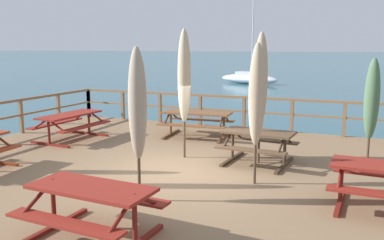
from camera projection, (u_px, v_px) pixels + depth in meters
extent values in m
plane|color=#2D5B6B|center=(178.00, 201.00, 9.28)|extent=(600.00, 600.00, 0.00)
cube|color=#846647|center=(178.00, 186.00, 9.21)|extent=(12.82, 10.58, 0.72)
cube|color=brown|center=(244.00, 97.00, 13.62)|extent=(12.52, 0.09, 0.08)
cube|color=brown|center=(244.00, 112.00, 13.70)|extent=(12.52, 0.07, 0.06)
cube|color=brown|center=(89.00, 103.00, 16.14)|extent=(0.10, 0.10, 1.05)
cube|color=brown|center=(123.00, 105.00, 15.54)|extent=(0.10, 0.10, 1.05)
cube|color=brown|center=(160.00, 108.00, 14.93)|extent=(0.10, 0.10, 1.05)
cube|color=brown|center=(200.00, 110.00, 14.32)|extent=(0.10, 0.10, 1.05)
cube|color=brown|center=(244.00, 113.00, 13.71)|extent=(0.10, 0.10, 1.05)
cube|color=brown|center=(292.00, 116.00, 13.10)|extent=(0.10, 0.10, 1.05)
cube|color=brown|center=(344.00, 120.00, 12.49)|extent=(0.10, 0.10, 1.05)
cube|color=brown|center=(21.00, 117.00, 13.04)|extent=(0.10, 0.10, 1.05)
cube|color=brown|center=(58.00, 109.00, 14.59)|extent=(0.10, 0.10, 1.05)
cube|color=brown|center=(89.00, 103.00, 16.14)|extent=(0.10, 0.10, 1.05)
cube|color=maroon|center=(91.00, 188.00, 5.80)|extent=(1.83, 0.83, 0.05)
cube|color=maroon|center=(64.00, 223.00, 5.35)|extent=(1.81, 0.35, 0.04)
cube|color=maroon|center=(115.00, 196.00, 6.35)|extent=(1.81, 0.35, 0.04)
cube|color=maroon|center=(55.00, 226.00, 6.23)|extent=(0.14, 1.40, 0.06)
cylinder|color=maroon|center=(53.00, 205.00, 6.17)|extent=(0.07, 0.07, 0.74)
cylinder|color=maroon|center=(38.00, 197.00, 5.88)|extent=(0.08, 0.63, 0.37)
cylinder|color=maroon|center=(66.00, 185.00, 6.38)|extent=(0.08, 0.63, 0.37)
cylinder|color=maroon|center=(135.00, 222.00, 5.56)|extent=(0.07, 0.07, 0.74)
cylinder|color=maroon|center=(122.00, 214.00, 5.27)|extent=(0.08, 0.63, 0.37)
cylinder|color=maroon|center=(146.00, 200.00, 5.77)|extent=(0.08, 0.63, 0.37)
cube|color=brown|center=(197.00, 113.00, 12.42)|extent=(2.10, 0.94, 0.05)
cube|color=brown|center=(191.00, 126.00, 11.95)|extent=(2.06, 0.47, 0.04)
cube|color=brown|center=(202.00, 120.00, 13.00)|extent=(2.06, 0.47, 0.04)
cube|color=brown|center=(171.00, 134.00, 12.80)|extent=(0.21, 1.40, 0.06)
cylinder|color=brown|center=(171.00, 123.00, 12.75)|extent=(0.07, 0.07, 0.74)
cylinder|color=brown|center=(167.00, 118.00, 12.44)|extent=(0.11, 0.63, 0.37)
cylinder|color=brown|center=(174.00, 115.00, 12.97)|extent=(0.11, 0.63, 0.37)
cube|color=brown|center=(224.00, 138.00, 12.29)|extent=(0.21, 1.40, 0.06)
cylinder|color=brown|center=(224.00, 126.00, 12.23)|extent=(0.07, 0.07, 0.74)
cylinder|color=brown|center=(222.00, 121.00, 11.93)|extent=(0.11, 0.63, 0.37)
cylinder|color=brown|center=(226.00, 118.00, 12.46)|extent=(0.11, 0.63, 0.37)
cube|color=brown|center=(258.00, 132.00, 9.58)|extent=(1.67, 0.87, 0.05)
cube|color=brown|center=(250.00, 150.00, 9.14)|extent=(1.64, 0.39, 0.04)
cube|color=brown|center=(265.00, 140.00, 10.13)|extent=(1.64, 0.39, 0.04)
cube|color=#432F1F|center=(232.00, 159.00, 9.99)|extent=(0.17, 1.40, 0.06)
cylinder|color=#432F1F|center=(233.00, 145.00, 9.93)|extent=(0.07, 0.07, 0.74)
cylinder|color=#432F1F|center=(228.00, 138.00, 9.65)|extent=(0.10, 0.63, 0.37)
cylinder|color=#432F1F|center=(237.00, 134.00, 10.14)|extent=(0.10, 0.63, 0.37)
cube|color=#432F1F|center=(284.00, 165.00, 9.42)|extent=(0.17, 1.40, 0.06)
cylinder|color=#432F1F|center=(285.00, 151.00, 9.36)|extent=(0.07, 0.07, 0.74)
cylinder|color=#432F1F|center=(282.00, 144.00, 9.08)|extent=(0.10, 0.63, 0.37)
cylinder|color=#432F1F|center=(288.00, 139.00, 9.57)|extent=(0.10, 0.63, 0.37)
cube|color=maroon|center=(69.00, 115.00, 12.06)|extent=(0.87, 2.06, 0.05)
cube|color=maroon|center=(85.00, 126.00, 11.86)|extent=(0.39, 2.03, 0.04)
cube|color=maroon|center=(56.00, 123.00, 12.35)|extent=(0.39, 2.03, 0.04)
cube|color=maroon|center=(50.00, 144.00, 11.45)|extent=(1.40, 0.15, 0.06)
cylinder|color=maroon|center=(49.00, 132.00, 11.39)|extent=(0.07, 0.07, 0.74)
cylinder|color=maroon|center=(56.00, 125.00, 11.23)|extent=(0.63, 0.09, 0.37)
cylinder|color=maroon|center=(41.00, 124.00, 11.47)|extent=(0.63, 0.09, 0.37)
cube|color=maroon|center=(89.00, 133.00, 12.91)|extent=(1.40, 0.15, 0.06)
cylinder|color=maroon|center=(89.00, 123.00, 12.85)|extent=(0.07, 0.07, 0.74)
cylinder|color=maroon|center=(96.00, 116.00, 12.69)|extent=(0.63, 0.09, 0.37)
cylinder|color=maroon|center=(82.00, 115.00, 12.94)|extent=(0.63, 0.09, 0.37)
cube|color=maroon|center=(383.00, 166.00, 6.85)|extent=(1.65, 0.79, 0.05)
cube|color=maroon|center=(382.00, 194.00, 6.40)|extent=(1.64, 0.31, 0.04)
cube|color=maroon|center=(382.00, 174.00, 7.40)|extent=(1.64, 0.31, 0.04)
cube|color=maroon|center=(340.00, 201.00, 7.23)|extent=(0.11, 1.40, 0.06)
cylinder|color=maroon|center=(341.00, 183.00, 7.17)|extent=(0.07, 0.07, 0.74)
cylinder|color=maroon|center=(340.00, 175.00, 6.88)|extent=(0.07, 0.63, 0.37)
cylinder|color=maroon|center=(343.00, 166.00, 7.38)|extent=(0.07, 0.63, 0.37)
cylinder|color=maroon|center=(1.00, 140.00, 9.51)|extent=(0.63, 0.09, 0.37)
cylinder|color=#4C3828|center=(184.00, 98.00, 9.98)|extent=(0.06, 0.06, 2.95)
ellipsoid|color=#CCB793|center=(184.00, 76.00, 9.89)|extent=(0.32, 0.32, 2.24)
cylinder|color=#7A6E58|center=(184.00, 83.00, 9.92)|extent=(0.21, 0.21, 0.05)
cone|color=#4C3828|center=(184.00, 32.00, 9.71)|extent=(0.10, 0.10, 0.14)
cylinder|color=#4C3828|center=(260.00, 102.00, 9.51)|extent=(0.06, 0.06, 2.87)
ellipsoid|color=tan|center=(261.00, 80.00, 9.42)|extent=(0.32, 0.32, 2.18)
cylinder|color=#71614F|center=(260.00, 87.00, 9.45)|extent=(0.21, 0.21, 0.05)
cone|color=#4C3828|center=(262.00, 36.00, 9.25)|extent=(0.10, 0.10, 0.14)
cylinder|color=#4C3828|center=(370.00, 118.00, 8.99)|extent=(0.06, 0.06, 2.33)
ellipsoid|color=#4C704C|center=(372.00, 99.00, 8.91)|extent=(0.32, 0.32, 1.77)
cylinder|color=#2D432D|center=(371.00, 105.00, 8.94)|extent=(0.21, 0.21, 0.05)
cone|color=#4C3828|center=(375.00, 60.00, 8.77)|extent=(0.10, 0.10, 0.14)
cylinder|color=#4C3828|center=(138.00, 130.00, 7.13)|extent=(0.06, 0.06, 2.56)
ellipsoid|color=tan|center=(137.00, 104.00, 7.05)|extent=(0.32, 0.32, 1.94)
cylinder|color=#685B4C|center=(138.00, 112.00, 7.08)|extent=(0.21, 0.21, 0.05)
cone|color=#4C3828|center=(136.00, 50.00, 6.90)|extent=(0.10, 0.10, 0.14)
cylinder|color=#4C3828|center=(256.00, 119.00, 8.05)|extent=(0.06, 0.06, 2.63)
ellipsoid|color=tan|center=(257.00, 95.00, 7.96)|extent=(0.32, 0.32, 2.00)
cylinder|color=#71614F|center=(257.00, 102.00, 7.99)|extent=(0.21, 0.21, 0.05)
cone|color=#4C3828|center=(258.00, 46.00, 7.81)|extent=(0.10, 0.10, 0.14)
ellipsoid|color=silver|center=(249.00, 79.00, 38.76)|extent=(6.23, 3.31, 0.90)
cube|color=silver|center=(246.00, 74.00, 38.86)|extent=(2.04, 1.56, 0.36)
cylinder|color=silver|center=(253.00, 38.00, 37.91)|extent=(0.10, 0.10, 7.00)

